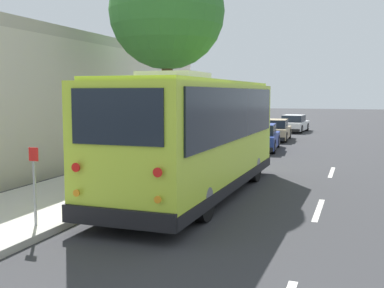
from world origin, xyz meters
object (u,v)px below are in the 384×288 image
at_px(shuttle_bus, 196,131).
at_px(sign_post_far, 91,181).
at_px(fire_hydrant, 198,149).
at_px(street_tree, 168,4).
at_px(parked_sedan_blue, 260,138).
at_px(parked_sedan_tan, 275,131).
at_px(sign_post_near, 35,185).
at_px(parked_sedan_white, 294,124).

bearing_deg(shuttle_bus, sign_post_far, 140.43).
bearing_deg(fire_hydrant, street_tree, 170.92).
distance_m(parked_sedan_blue, sign_post_far, 13.85).
xyz_separation_m(sign_post_far, fire_hydrant, (8.67, 0.09, -0.14)).
bearing_deg(fire_hydrant, parked_sedan_blue, -17.97).
height_order(shuttle_bus, parked_sedan_tan, shuttle_bus).
relative_size(parked_sedan_tan, fire_hydrant, 5.31).
relative_size(shuttle_bus, parked_sedan_tan, 2.15).
distance_m(sign_post_near, sign_post_far, 2.19).
relative_size(parked_sedan_tan, street_tree, 0.51).
relative_size(parked_sedan_blue, fire_hydrant, 5.47).
distance_m(sign_post_near, fire_hydrant, 10.85).
relative_size(parked_sedan_blue, parked_sedan_white, 1.03).
bearing_deg(parked_sedan_blue, fire_hydrant, 157.12).
bearing_deg(parked_sedan_white, parked_sedan_tan, -178.76).
relative_size(sign_post_near, fire_hydrant, 2.00).
height_order(parked_sedan_white, street_tree, street_tree).
bearing_deg(fire_hydrant, sign_post_far, -179.44).
bearing_deg(parked_sedan_blue, sign_post_near, 169.48).
height_order(parked_sedan_tan, sign_post_far, parked_sedan_tan).
relative_size(parked_sedan_white, sign_post_far, 3.95).
bearing_deg(parked_sedan_white, sign_post_near, -179.85).
height_order(parked_sedan_tan, parked_sedan_white, parked_sedan_tan).
xyz_separation_m(shuttle_bus, parked_sedan_white, (23.75, 0.30, -1.23)).
xyz_separation_m(parked_sedan_tan, parked_sedan_white, (6.93, -0.28, -0.01)).
xyz_separation_m(parked_sedan_blue, street_tree, (-7.42, 2.02, 5.46)).
bearing_deg(sign_post_near, parked_sedan_tan, -3.76).
relative_size(shuttle_bus, parked_sedan_white, 2.15).
height_order(shuttle_bus, fire_hydrant, shuttle_bus).
xyz_separation_m(parked_sedan_tan, fire_hydrant, (-10.47, 1.48, -0.04)).
height_order(parked_sedan_tan, fire_hydrant, parked_sedan_tan).
bearing_deg(parked_sedan_white, fire_hydrant, 177.76).
distance_m(parked_sedan_white, sign_post_far, 26.13).
distance_m(parked_sedan_blue, sign_post_near, 16.01).
distance_m(parked_sedan_blue, fire_hydrant, 5.35).
bearing_deg(shuttle_bus, parked_sedan_blue, 2.83).
bearing_deg(parked_sedan_blue, sign_post_far, 168.60).
relative_size(street_tree, fire_hydrant, 10.35).
height_order(shuttle_bus, sign_post_near, shuttle_bus).
bearing_deg(shuttle_bus, street_tree, 32.03).
distance_m(parked_sedan_blue, street_tree, 9.44).
distance_m(sign_post_far, fire_hydrant, 8.67).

